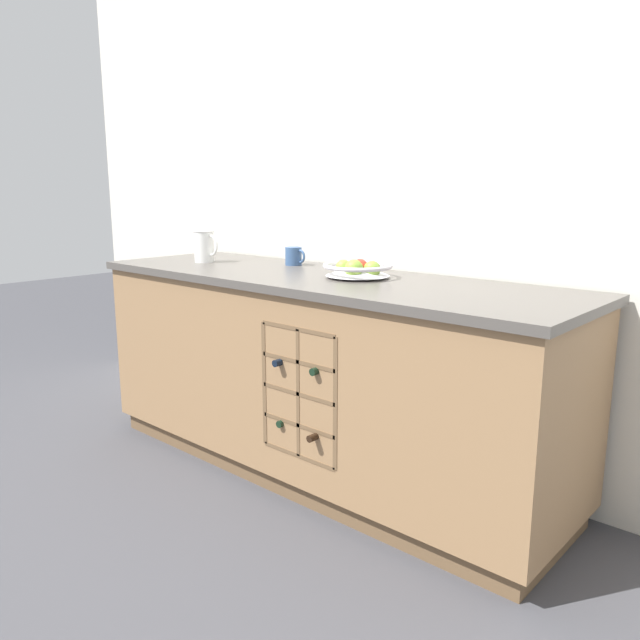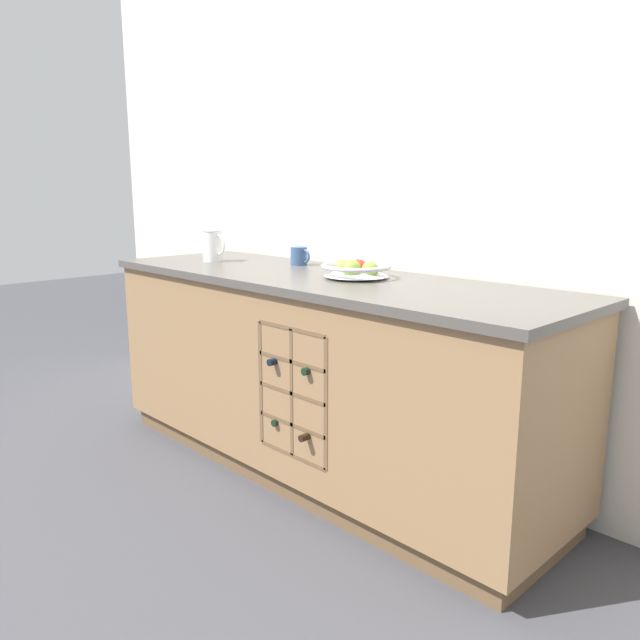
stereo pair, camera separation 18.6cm
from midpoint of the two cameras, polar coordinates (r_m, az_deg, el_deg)
The scene contains 6 objects.
ground_plane at distance 2.95m, azimuth -1.86°, elevation -13.46°, with size 14.00×14.00×0.00m, color #424247.
back_wall at distance 2.97m, azimuth 3.45°, elevation 12.09°, with size 4.66×0.06×2.55m, color silver.
kitchen_island at distance 2.79m, azimuth -1.93°, elevation -4.98°, with size 2.30×0.73×0.90m.
fruit_bowl at distance 2.60m, azimuth 1.41°, elevation 4.71°, with size 0.29×0.29×0.08m.
white_pitcher at distance 3.23m, azimuth -12.15°, elevation 6.67°, with size 0.16×0.11×0.16m.
ceramic_mug at distance 3.05m, azimuth -4.15°, elevation 5.84°, with size 0.12×0.08×0.09m.
Camera 1 is at (1.78, -1.99, 1.27)m, focal length 35.00 mm.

